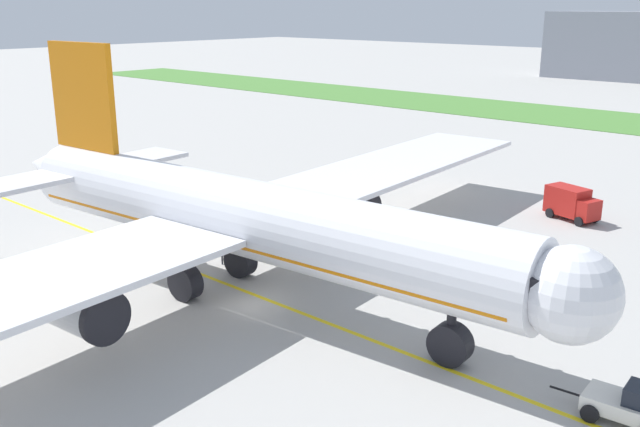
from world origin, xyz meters
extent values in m
plane|color=#ADAAA5|center=(0.00, 0.00, 0.00)|extent=(600.00, 600.00, 0.00)
cube|color=yellow|center=(0.00, 1.24, 0.00)|extent=(280.00, 0.36, 0.01)
cylinder|color=white|center=(-1.26, 0.55, 5.90)|extent=(41.22, 8.61, 5.24)
cube|color=orange|center=(-1.26, 0.55, 4.98)|extent=(39.55, 8.06, 0.63)
sphere|color=white|center=(20.57, 2.36, 5.90)|extent=(4.98, 4.98, 4.98)
cone|color=white|center=(-24.01, -1.34, 6.29)|extent=(6.12, 4.92, 4.46)
cube|color=orange|center=(-18.39, -0.88, 12.72)|extent=(7.38, 1.13, 8.39)
cube|color=white|center=(-19.64, 4.28, 6.69)|extent=(5.18, 8.73, 0.37)
cube|color=white|center=(-18.77, -6.17, 6.69)|extent=(5.18, 8.73, 0.37)
cube|color=white|center=(-5.04, 21.34, 5.24)|extent=(12.02, 37.45, 0.42)
cylinder|color=#B7BABF|center=(-3.13, 13.18, 3.66)|extent=(5.20, 3.29, 2.88)
cylinder|color=black|center=(-0.65, 13.39, 3.66)|extent=(0.68, 3.05, 3.03)
cylinder|color=#B7BABF|center=(-1.02, -12.23, 3.66)|extent=(5.20, 3.29, 2.88)
cylinder|color=black|center=(1.46, -12.02, 3.66)|extent=(0.68, 3.05, 3.03)
cylinder|color=black|center=(14.24, 1.83, 2.26)|extent=(0.55, 0.55, 2.03)
cylinder|color=black|center=(14.24, 1.83, 1.25)|extent=(2.57, 1.32, 2.49)
cylinder|color=black|center=(-4.75, 3.02, 2.26)|extent=(0.55, 0.55, 2.03)
cylinder|color=black|center=(-4.75, 3.02, 1.25)|extent=(2.57, 1.32, 2.49)
cylinder|color=black|center=(-4.30, -2.47, 2.26)|extent=(0.55, 0.55, 2.03)
cylinder|color=black|center=(-4.30, -2.47, 1.25)|extent=(2.57, 1.32, 2.49)
cube|color=black|center=(19.78, 2.29, 6.55)|extent=(2.15, 4.07, 0.94)
sphere|color=black|center=(-16.97, 1.82, 6.37)|extent=(0.37, 0.37, 0.37)
sphere|color=black|center=(-14.15, 2.05, 6.37)|extent=(0.37, 0.37, 0.37)
sphere|color=black|center=(-11.34, 2.29, 6.37)|extent=(0.37, 0.37, 0.37)
sphere|color=black|center=(-8.52, 2.52, 6.37)|extent=(0.37, 0.37, 0.37)
sphere|color=black|center=(-5.70, 2.75, 6.37)|extent=(0.37, 0.37, 0.37)
sphere|color=black|center=(-2.88, 2.99, 6.37)|extent=(0.37, 0.37, 0.37)
sphere|color=black|center=(-0.07, 3.22, 6.37)|extent=(0.37, 0.37, 0.37)
sphere|color=black|center=(2.75, 3.46, 6.37)|extent=(0.37, 0.37, 0.37)
sphere|color=black|center=(5.57, 3.69, 6.37)|extent=(0.37, 0.37, 0.37)
sphere|color=black|center=(8.39, 3.93, 6.37)|extent=(0.37, 0.37, 0.37)
sphere|color=black|center=(11.21, 4.16, 6.37)|extent=(0.37, 0.37, 0.37)
sphere|color=black|center=(14.02, 4.39, 6.37)|extent=(0.37, 0.37, 0.37)
cube|color=white|center=(23.76, 2.62, 0.83)|extent=(4.11, 2.44, 0.75)
cylinder|color=black|center=(20.89, 2.39, 0.60)|extent=(1.80, 0.27, 0.12)
cylinder|color=black|center=(22.47, 1.45, 0.45)|extent=(0.93, 0.42, 0.90)
cylinder|color=black|center=(22.29, 3.57, 0.45)|extent=(0.93, 0.42, 0.90)
cylinder|color=black|center=(-7.55, 3.81, 0.42)|extent=(0.12, 0.12, 0.85)
cylinder|color=orange|center=(-7.42, 3.87, 1.12)|extent=(0.10, 0.10, 0.54)
cylinder|color=black|center=(-7.73, 3.73, 0.42)|extent=(0.12, 0.12, 0.85)
cylinder|color=orange|center=(-7.86, 3.67, 1.12)|extent=(0.10, 0.10, 0.54)
cube|color=orange|center=(-7.64, 3.77, 1.15)|extent=(0.51, 0.41, 0.60)
sphere|color=brown|center=(-7.64, 3.77, 1.57)|extent=(0.23, 0.23, 0.23)
cylinder|color=black|center=(-0.51, 9.47, 0.43)|extent=(0.12, 0.12, 0.85)
cylinder|color=#BFE519|center=(-0.39, 9.56, 1.13)|extent=(0.10, 0.10, 0.54)
cylinder|color=black|center=(-0.68, 9.35, 0.43)|extent=(0.12, 0.12, 0.85)
cylinder|color=#BFE519|center=(-0.80, 9.26, 1.13)|extent=(0.10, 0.10, 0.54)
cube|color=#BFE519|center=(-0.60, 9.41, 1.16)|extent=(0.51, 0.47, 0.61)
sphere|color=#8C6647|center=(-0.60, 9.41, 1.59)|extent=(0.23, 0.23, 0.23)
cube|color=#B21E19|center=(7.15, 34.01, 1.76)|extent=(4.26, 3.22, 2.62)
cube|color=#B21E19|center=(9.47, 33.34, 1.39)|extent=(2.01, 2.48, 1.89)
cube|color=#263347|center=(10.13, 33.15, 1.77)|extent=(0.60, 1.84, 0.83)
cylinder|color=black|center=(9.78, 34.42, 0.45)|extent=(0.95, 0.54, 0.90)
cylinder|color=black|center=(9.16, 32.26, 0.45)|extent=(0.95, 0.54, 0.90)
cylinder|color=black|center=(6.56, 35.36, 0.45)|extent=(0.95, 0.54, 0.90)
cylinder|color=black|center=(5.93, 33.20, 0.45)|extent=(0.95, 0.54, 0.90)
camera|label=1|loc=(32.84, -29.90, 19.63)|focal=39.55mm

